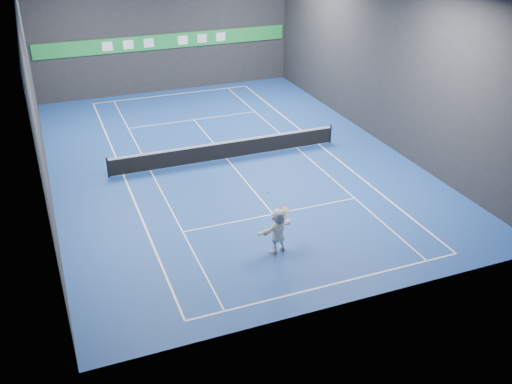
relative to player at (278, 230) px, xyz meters
name	(u,v)px	position (x,y,z in m)	size (l,w,h in m)	color
ground	(227,159)	(0.98, 9.14, -0.94)	(26.00, 26.00, 0.00)	navy
wall_back	(164,27)	(0.98, 22.14, 3.56)	(18.00, 0.10, 9.00)	black
wall_front	(358,187)	(0.98, -3.86, 3.56)	(18.00, 0.10, 9.00)	black
wall_left	(34,97)	(-8.02, 9.14, 3.56)	(0.10, 26.00, 9.00)	black
wall_right	(380,59)	(9.98, 9.14, 3.56)	(0.10, 26.00, 9.00)	black
baseline_near	(332,284)	(0.98, -2.75, -0.94)	(10.98, 0.08, 0.01)	white
baseline_far	(173,94)	(0.98, 21.03, -0.94)	(10.98, 0.08, 0.01)	white
sideline_doubles_left	(123,175)	(-4.51, 9.14, -0.94)	(0.08, 23.78, 0.01)	white
sideline_doubles_right	(319,144)	(6.47, 9.14, -0.94)	(0.08, 23.78, 0.01)	white
sideline_singles_left	(151,171)	(-3.13, 9.14, -0.94)	(0.06, 23.78, 0.01)	white
sideline_singles_right	(297,148)	(5.09, 9.14, -0.94)	(0.06, 23.78, 0.01)	white
service_line_near	(273,214)	(0.98, 2.74, -0.94)	(8.23, 0.06, 0.01)	white
service_line_far	(194,120)	(0.98, 15.54, -0.94)	(8.23, 0.06, 0.01)	white
center_service_line	(227,159)	(0.98, 9.14, -0.94)	(0.06, 12.80, 0.01)	white
player	(278,230)	(0.00, 0.00, 0.00)	(1.75, 0.56, 1.89)	white
tennis_ball	(268,192)	(-0.40, 0.02, 1.75)	(0.06, 0.06, 0.06)	#C4D924
tennis_net	(227,149)	(0.98, 9.14, -0.40)	(12.50, 0.10, 1.07)	black
sponsor_banner	(166,41)	(0.98, 22.08, 2.56)	(17.64, 0.11, 1.00)	green
tennis_racket	(286,211)	(0.36, 0.05, 0.76)	(0.41, 0.35, 0.61)	red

